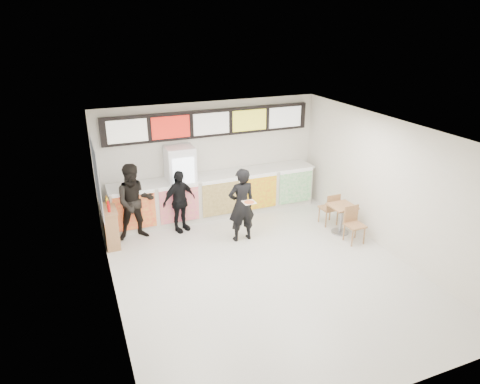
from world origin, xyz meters
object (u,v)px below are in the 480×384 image
service_counter (216,195)px  customer_mid (179,201)px  condiment_ledge (111,226)px  customer_left (135,202)px  cafe_table (341,214)px  drinks_fridge (181,184)px  customer_main (242,205)px

service_counter → customer_mid: 1.29m
condiment_ledge → service_counter: bearing=12.9°
customer_left → cafe_table: 4.99m
cafe_table → condiment_ledge: (-5.32, 1.50, -0.04)m
drinks_fridge → cafe_table: size_ratio=1.33×
service_counter → customer_left: size_ratio=2.97×
drinks_fridge → condiment_ledge: bearing=-160.6°
customer_mid → customer_left: bearing=158.4°
cafe_table → customer_mid: bearing=155.0°
service_counter → drinks_fridge: size_ratio=2.78×
service_counter → condiment_ledge: bearing=-167.1°
cafe_table → drinks_fridge: bearing=146.5°
drinks_fridge → customer_left: (-1.27, -0.56, -0.06)m
customer_left → customer_mid: bearing=0.4°
service_counter → customer_main: customer_main is taller
drinks_fridge → condiment_ledge: size_ratio=1.81×
drinks_fridge → customer_mid: (-0.21, -0.56, -0.21)m
customer_main → cafe_table: 2.51m
customer_main → cafe_table: customer_main is taller
customer_left → customer_main: bearing=-23.3°
customer_main → condiment_ledge: (-2.91, 0.91, -0.43)m
service_counter → customer_main: (0.09, -1.56, 0.33)m
drinks_fridge → customer_main: (1.03, -1.58, -0.10)m
customer_left → cafe_table: bearing=-18.2°
drinks_fridge → customer_main: size_ratio=1.11×
customer_main → customer_mid: 1.60m
customer_main → service_counter: bearing=-88.0°
customer_main → customer_mid: (-1.24, 1.01, -0.11)m
customer_main → customer_left: bearing=-25.4°
customer_left → customer_mid: 1.07m
customer_left → cafe_table: size_ratio=1.25×
drinks_fridge → cafe_table: bearing=-32.2°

